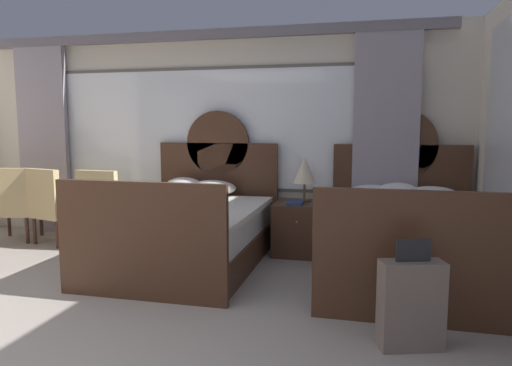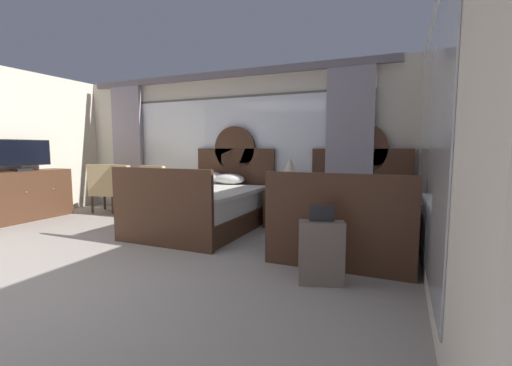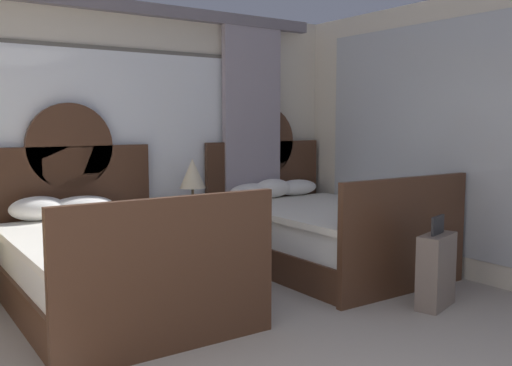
{
  "view_description": "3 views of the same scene",
  "coord_description": "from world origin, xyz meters",
  "px_view_note": "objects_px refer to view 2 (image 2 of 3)",
  "views": [
    {
      "loc": [
        2.11,
        -1.69,
        1.5
      ],
      "look_at": [
        1.24,
        1.94,
        1.04
      ],
      "focal_mm": 32.8,
      "sensor_mm": 36.0,
      "label": 1
    },
    {
      "loc": [
        3.08,
        -1.63,
        1.29
      ],
      "look_at": [
        1.46,
        2.17,
        0.86
      ],
      "focal_mm": 23.81,
      "sensor_mm": 36.0,
      "label": 2
    },
    {
      "loc": [
        -1.3,
        -1.35,
        1.51
      ],
      "look_at": [
        1.1,
        2.15,
        1.04
      ],
      "focal_mm": 39.31,
      "sensor_mm": 36.0,
      "label": 3
    }
  ],
  "objects_px": {
    "table_lamp_on_nightstand": "(290,167)",
    "book_on_nightstand": "(281,189)",
    "armchair_by_window_left": "(158,190)",
    "armchair_by_window_centre": "(129,188)",
    "suitcase_on_floor": "(321,252)",
    "bed_near_window": "(206,205)",
    "nightstand_between_beds": "(286,208)",
    "dresser_minibar": "(17,196)",
    "tv_flatscreen": "(21,155)",
    "bed_near_mirror": "(351,217)",
    "armchair_by_window_right": "(106,187)"
  },
  "relations": [
    {
      "from": "bed_near_window",
      "to": "suitcase_on_floor",
      "type": "relative_size",
      "value": 2.92
    },
    {
      "from": "nightstand_between_beds",
      "to": "suitcase_on_floor",
      "type": "distance_m",
      "value": 2.41
    },
    {
      "from": "nightstand_between_beds",
      "to": "armchair_by_window_centre",
      "type": "bearing_deg",
      "value": -174.91
    },
    {
      "from": "nightstand_between_beds",
      "to": "book_on_nightstand",
      "type": "distance_m",
      "value": 0.34
    },
    {
      "from": "book_on_nightstand",
      "to": "dresser_minibar",
      "type": "distance_m",
      "value": 4.61
    },
    {
      "from": "table_lamp_on_nightstand",
      "to": "armchair_by_window_left",
      "type": "relative_size",
      "value": 0.54
    },
    {
      "from": "armchair_by_window_centre",
      "to": "suitcase_on_floor",
      "type": "relative_size",
      "value": 1.28
    },
    {
      "from": "table_lamp_on_nightstand",
      "to": "armchair_by_window_centre",
      "type": "bearing_deg",
      "value": -173.42
    },
    {
      "from": "table_lamp_on_nightstand",
      "to": "book_on_nightstand",
      "type": "distance_m",
      "value": 0.41
    },
    {
      "from": "bed_near_mirror",
      "to": "suitcase_on_floor",
      "type": "height_order",
      "value": "bed_near_mirror"
    },
    {
      "from": "dresser_minibar",
      "to": "tv_flatscreen",
      "type": "height_order",
      "value": "tv_flatscreen"
    },
    {
      "from": "bed_near_window",
      "to": "tv_flatscreen",
      "type": "distance_m",
      "value": 3.46
    },
    {
      "from": "dresser_minibar",
      "to": "armchair_by_window_centre",
      "type": "relative_size",
      "value": 1.84
    },
    {
      "from": "armchair_by_window_centre",
      "to": "suitcase_on_floor",
      "type": "distance_m",
      "value": 4.56
    },
    {
      "from": "book_on_nightstand",
      "to": "tv_flatscreen",
      "type": "height_order",
      "value": "tv_flatscreen"
    },
    {
      "from": "nightstand_between_beds",
      "to": "dresser_minibar",
      "type": "bearing_deg",
      "value": -161.07
    },
    {
      "from": "armchair_by_window_centre",
      "to": "armchair_by_window_right",
      "type": "distance_m",
      "value": 0.6
    },
    {
      "from": "bed_near_window",
      "to": "armchair_by_window_centre",
      "type": "height_order",
      "value": "bed_near_window"
    },
    {
      "from": "armchair_by_window_left",
      "to": "suitcase_on_floor",
      "type": "xyz_separation_m",
      "value": [
        3.43,
        -1.89,
        -0.21
      ]
    },
    {
      "from": "tv_flatscreen",
      "to": "armchair_by_window_left",
      "type": "relative_size",
      "value": 1.08
    },
    {
      "from": "bed_near_window",
      "to": "suitcase_on_floor",
      "type": "distance_m",
      "value": 2.65
    },
    {
      "from": "armchair_by_window_centre",
      "to": "suitcase_on_floor",
      "type": "height_order",
      "value": "armchair_by_window_centre"
    },
    {
      "from": "armchair_by_window_centre",
      "to": "suitcase_on_floor",
      "type": "xyz_separation_m",
      "value": [
        4.15,
        -1.89,
        -0.21
      ]
    },
    {
      "from": "nightstand_between_beds",
      "to": "book_on_nightstand",
      "type": "xyz_separation_m",
      "value": [
        -0.05,
        -0.12,
        0.32
      ]
    },
    {
      "from": "nightstand_between_beds",
      "to": "tv_flatscreen",
      "type": "distance_m",
      "value": 4.71
    },
    {
      "from": "dresser_minibar",
      "to": "armchair_by_window_left",
      "type": "height_order",
      "value": "armchair_by_window_left"
    },
    {
      "from": "bed_near_mirror",
      "to": "book_on_nightstand",
      "type": "height_order",
      "value": "bed_near_mirror"
    },
    {
      "from": "nightstand_between_beds",
      "to": "suitcase_on_floor",
      "type": "relative_size",
      "value": 0.82
    },
    {
      "from": "nightstand_between_beds",
      "to": "armchair_by_window_centre",
      "type": "height_order",
      "value": "armchair_by_window_centre"
    },
    {
      "from": "tv_flatscreen",
      "to": "armchair_by_window_left",
      "type": "height_order",
      "value": "tv_flatscreen"
    },
    {
      "from": "bed_near_mirror",
      "to": "tv_flatscreen",
      "type": "xyz_separation_m",
      "value": [
        -5.53,
        -0.76,
        0.8
      ]
    },
    {
      "from": "book_on_nightstand",
      "to": "armchair_by_window_right",
      "type": "distance_m",
      "value": 3.65
    },
    {
      "from": "bed_near_window",
      "to": "armchair_by_window_centre",
      "type": "bearing_deg",
      "value": 168.89
    },
    {
      "from": "book_on_nightstand",
      "to": "suitcase_on_floor",
      "type": "height_order",
      "value": "suitcase_on_floor"
    },
    {
      "from": "dresser_minibar",
      "to": "tv_flatscreen",
      "type": "xyz_separation_m",
      "value": [
        0.03,
        0.11,
        0.73
      ]
    },
    {
      "from": "armchair_by_window_left",
      "to": "suitcase_on_floor",
      "type": "distance_m",
      "value": 3.92
    },
    {
      "from": "armchair_by_window_left",
      "to": "armchair_by_window_right",
      "type": "bearing_deg",
      "value": 179.87
    },
    {
      "from": "table_lamp_on_nightstand",
      "to": "book_on_nightstand",
      "type": "height_order",
      "value": "table_lamp_on_nightstand"
    },
    {
      "from": "nightstand_between_beds",
      "to": "bed_near_window",
      "type": "bearing_deg",
      "value": -149.6
    },
    {
      "from": "bed_near_mirror",
      "to": "table_lamp_on_nightstand",
      "type": "relative_size",
      "value": 4.21
    },
    {
      "from": "book_on_nightstand",
      "to": "tv_flatscreen",
      "type": "xyz_separation_m",
      "value": [
        -4.36,
        -1.3,
        0.55
      ]
    },
    {
      "from": "nightstand_between_beds",
      "to": "armchair_by_window_right",
      "type": "bearing_deg",
      "value": -175.73
    },
    {
      "from": "bed_near_window",
      "to": "table_lamp_on_nightstand",
      "type": "distance_m",
      "value": 1.5
    },
    {
      "from": "armchair_by_window_centre",
      "to": "armchair_by_window_right",
      "type": "bearing_deg",
      "value": 179.99
    },
    {
      "from": "bed_near_mirror",
      "to": "book_on_nightstand",
      "type": "xyz_separation_m",
      "value": [
        -1.17,
        0.54,
        0.25
      ]
    },
    {
      "from": "armchair_by_window_right",
      "to": "suitcase_on_floor",
      "type": "distance_m",
      "value": 5.11
    },
    {
      "from": "tv_flatscreen",
      "to": "bed_near_window",
      "type": "bearing_deg",
      "value": 12.94
    },
    {
      "from": "armchair_by_window_left",
      "to": "armchair_by_window_right",
      "type": "relative_size",
      "value": 1.0
    },
    {
      "from": "bed_near_mirror",
      "to": "dresser_minibar",
      "type": "distance_m",
      "value": 5.63
    },
    {
      "from": "bed_near_window",
      "to": "nightstand_between_beds",
      "type": "height_order",
      "value": "bed_near_window"
    }
  ]
}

